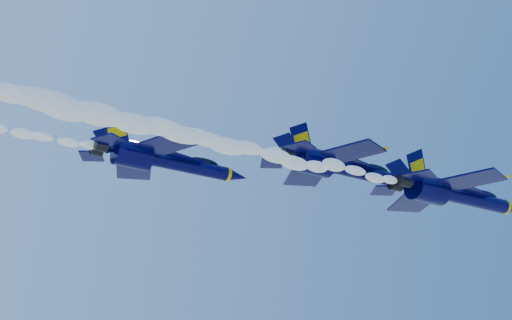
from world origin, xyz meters
TOP-DOWN VIEW (x-y plane):
  - jet_lead at (19.74, -12.98)m, footprint 18.02×14.78m
  - smoke_trail_jet_lead at (-5.89, -12.98)m, footprint 35.84×2.01m
  - jet_second at (12.11, -4.57)m, footprint 18.54×15.21m
  - smoke_trail_jet_second at (-13.74, -4.57)m, footprint 35.84×2.07m
  - jet_third at (-5.00, 3.84)m, footprint 18.07×14.83m

SIDE VIEW (x-z plane):
  - smoke_trail_jet_lead at x=-5.89m, z-range 147.93..149.73m
  - jet_lead at x=19.74m, z-range 145.89..152.59m
  - smoke_trail_jet_second at x=-13.74m, z-range 152.10..153.96m
  - jet_second at x=12.11m, z-range 150.00..156.89m
  - jet_third at x=-5.00m, z-range 150.17..156.89m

